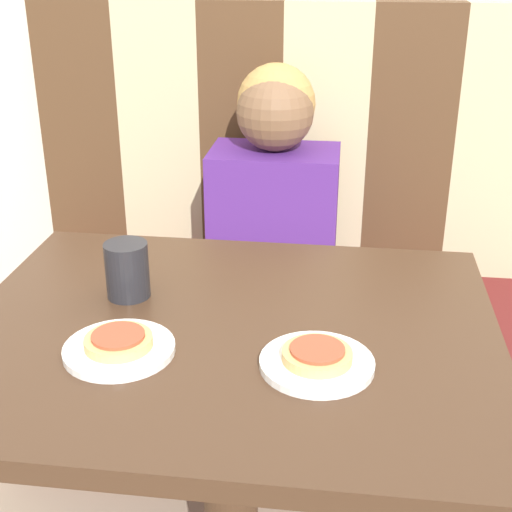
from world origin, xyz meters
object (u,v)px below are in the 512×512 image
object	(u,v)px
pizza_right	(317,354)
pizza_left	(118,341)
plate_right	(317,363)
plate_left	(119,349)
drinking_cup	(127,270)
person	(274,187)

from	to	relation	value
pizza_right	pizza_left	bearing A→B (deg)	180.00
plate_right	pizza_right	size ratio (longest dim) A/B	1.64
plate_right	pizza_left	world-z (taller)	pizza_left
plate_left	pizza_left	xyz separation A→B (m)	(0.00, 0.00, 0.02)
plate_left	pizza_right	size ratio (longest dim) A/B	1.64
drinking_cup	person	bearing A→B (deg)	73.05
plate_left	plate_right	xyz separation A→B (m)	(0.30, 0.00, 0.00)
pizza_right	drinking_cup	distance (m)	0.39
person	drinking_cup	distance (m)	0.66
person	pizza_right	xyz separation A→B (m)	(0.15, -0.82, 0.02)
person	pizza_right	distance (m)	0.83
plate_left	pizza_right	xyz separation A→B (m)	(0.30, 0.00, 0.02)
person	plate_left	xyz separation A→B (m)	(-0.15, -0.82, 0.00)
person	pizza_left	world-z (taller)	person
person	pizza_right	world-z (taller)	person
plate_left	drinking_cup	size ratio (longest dim) A/B	1.70
drinking_cup	pizza_right	bearing A→B (deg)	-28.67
pizza_left	drinking_cup	bearing A→B (deg)	102.33
pizza_right	plate_right	bearing A→B (deg)	-90.00
plate_right	pizza_left	distance (m)	0.30
pizza_right	drinking_cup	bearing A→B (deg)	151.33
pizza_left	drinking_cup	xyz separation A→B (m)	(-0.04, 0.19, 0.03)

